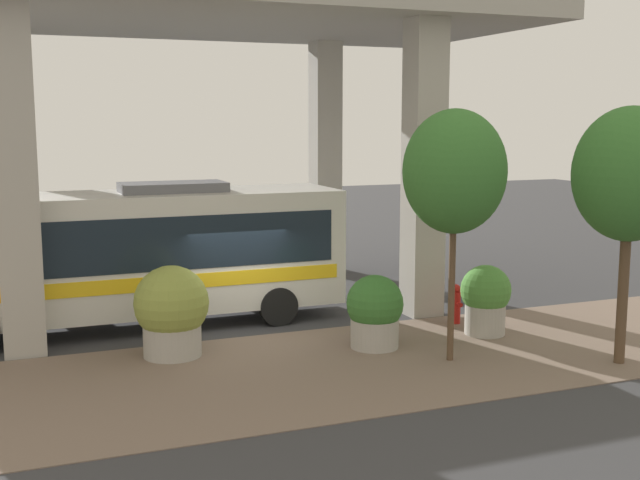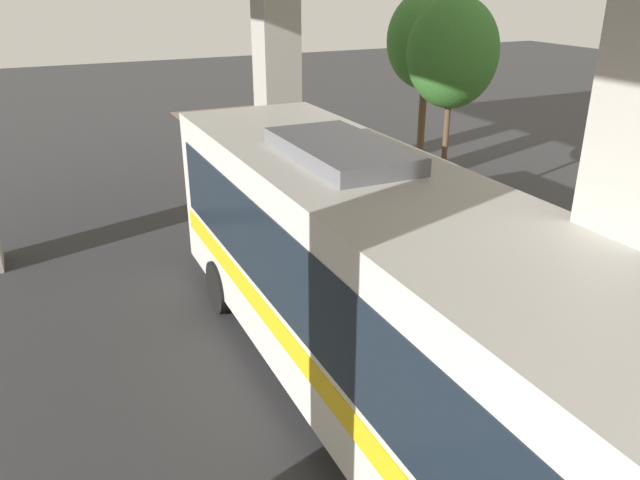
% 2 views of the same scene
% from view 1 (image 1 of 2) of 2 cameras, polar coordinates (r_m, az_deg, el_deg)
% --- Properties ---
extents(ground_plane, '(80.00, 80.00, 0.00)m').
position_cam_1_polar(ground_plane, '(19.71, -5.20, -6.89)').
color(ground_plane, '#38383A').
rests_on(ground_plane, ground).
extents(sidewalk_strip, '(6.00, 40.00, 0.02)m').
position_cam_1_polar(sidewalk_strip, '(16.97, -2.31, -9.41)').
color(sidewalk_strip, '#7A6656').
rests_on(sidewalk_strip, ground).
extents(overpass, '(9.40, 18.11, 8.44)m').
position_cam_1_polar(overpass, '(22.96, -8.35, 13.63)').
color(overpass, '#ADA89E').
rests_on(overpass, ground).
extents(bus, '(2.79, 10.57, 3.66)m').
position_cam_1_polar(bus, '(20.77, -13.15, -0.69)').
color(bus, silver).
rests_on(bus, ground).
extents(fire_hydrant, '(0.53, 0.26, 1.04)m').
position_cam_1_polar(fire_hydrant, '(21.05, 9.61, -4.50)').
color(fire_hydrant, red).
rests_on(fire_hydrant, ground).
extents(planter_front, '(1.66, 1.66, 2.06)m').
position_cam_1_polar(planter_front, '(18.12, -10.50, -4.98)').
color(planter_front, '#ADA89E').
rests_on(planter_front, ground).
extents(planter_middle, '(1.23, 1.23, 1.74)m').
position_cam_1_polar(planter_middle, '(20.04, 11.69, -4.09)').
color(planter_middle, '#ADA89E').
rests_on(planter_middle, ground).
extents(planter_back, '(1.32, 1.32, 1.72)m').
position_cam_1_polar(planter_back, '(18.55, 3.92, -5.10)').
color(planter_back, '#ADA89E').
rests_on(planter_back, ground).
extents(street_tree_near, '(2.37, 2.37, 5.53)m').
position_cam_1_polar(street_tree_near, '(18.05, 21.16, 4.31)').
color(street_tree_near, brown).
rests_on(street_tree_near, ground).
extents(street_tree_far, '(2.21, 2.21, 5.48)m').
position_cam_1_polar(street_tree_far, '(17.27, 9.54, 4.78)').
color(street_tree_far, brown).
rests_on(street_tree_far, ground).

